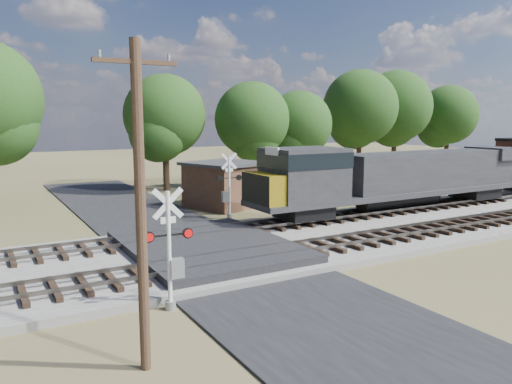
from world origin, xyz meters
TOP-DOWN VIEW (x-y plane):
  - ground at (0.00, 0.00)m, footprint 160.00×160.00m
  - ballast_bed at (10.00, 0.50)m, footprint 140.00×10.00m
  - road at (0.00, 0.00)m, footprint 7.00×60.00m
  - crossing_panel at (0.00, 0.50)m, footprint 7.00×9.00m
  - track_near at (3.12, -2.00)m, footprint 140.00×2.60m
  - track_far at (3.12, 3.00)m, footprint 140.00×2.60m
  - crossing_signal_near at (-3.71, -4.92)m, footprint 1.66×0.37m
  - crossing_signal_far at (4.64, 7.61)m, footprint 1.68×0.37m
  - utility_pole at (-5.71, -8.35)m, footprint 1.99×0.27m
  - equipment_shed at (6.32, 11.53)m, footprint 6.00×6.00m
  - treeline at (6.50, 20.55)m, footprint 76.93×11.43m

SIDE VIEW (x-z plane):
  - ground at x=0.00m, z-range 0.00..0.00m
  - road at x=0.00m, z-range 0.00..0.08m
  - ballast_bed at x=10.00m, z-range 0.00..0.30m
  - crossing_panel at x=0.00m, z-range 0.01..0.62m
  - track_near at x=3.12m, z-range 0.25..0.58m
  - track_far at x=3.12m, z-range 0.25..0.58m
  - equipment_shed at x=6.32m, z-range 0.02..3.25m
  - crossing_signal_near at x=-3.71m, z-range -0.35..3.76m
  - crossing_signal_far at x=4.64m, z-range -0.35..3.82m
  - utility_pole at x=-5.71m, z-range 0.24..8.39m
  - treeline at x=6.50m, z-range 1.12..12.80m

